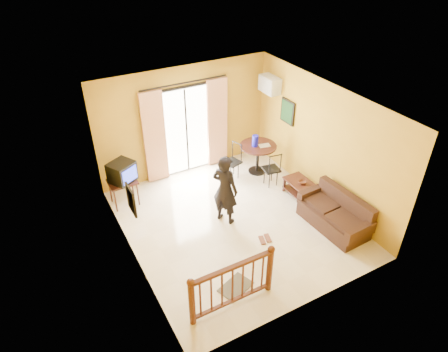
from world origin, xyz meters
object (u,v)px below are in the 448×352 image
dining_table (258,151)px  sofa (336,215)px  coffee_table (301,188)px  standing_person (225,190)px  television (122,172)px

dining_table → sofa: 2.68m
dining_table → sofa: size_ratio=0.56×
coffee_table → sofa: (0.00, -1.18, 0.02)m
sofa → standing_person: bearing=144.0°
sofa → standing_person: (-1.99, 1.31, 0.52)m
television → coffee_table: (3.72, -1.79, -0.59)m
television → coffee_table: 4.17m
coffee_table → standing_person: size_ratio=0.56×
sofa → standing_person: standing_person is taller
standing_person → television: bearing=15.4°
television → dining_table: bearing=-33.9°
coffee_table → sofa: 1.18m
television → coffee_table: television is taller
standing_person → sofa: bearing=-154.3°
standing_person → coffee_table: bearing=-124.9°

